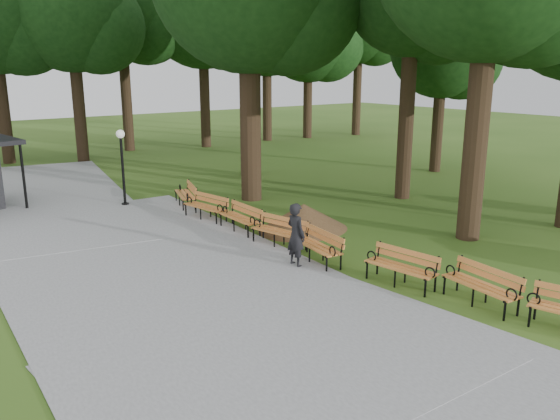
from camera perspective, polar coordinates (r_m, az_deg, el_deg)
ground at (r=14.43m, az=7.04°, el=-6.53°), size 100.00×100.00×0.00m
path at (r=14.69m, az=-12.83°, el=-6.28°), size 12.00×38.00×0.06m
person at (r=14.64m, az=1.63°, el=-2.56°), size 0.42×0.63×1.72m
lamp_post at (r=21.67m, az=-15.84°, el=5.82°), size 0.32×0.32×2.88m
dirt_mound at (r=18.04m, az=2.40°, el=-0.70°), size 2.57×2.57×0.86m
bench_1 at (r=13.19m, az=19.74°, el=-7.31°), size 0.81×1.95×0.88m
bench_2 at (r=13.81m, az=12.17°, el=-5.78°), size 0.91×1.97×0.88m
bench_3 at (r=15.10m, az=3.74°, el=-3.72°), size 0.87×1.96×0.88m
bench_4 at (r=16.35m, az=-0.09°, el=-2.26°), size 1.06×2.00×0.88m
bench_5 at (r=17.87m, az=-4.12°, el=-0.84°), size 0.66×1.91×0.88m
bench_6 at (r=19.40m, az=-7.60°, el=0.29°), size 0.97×1.98×0.88m
bench_7 at (r=21.39m, az=-9.65°, el=1.55°), size 1.18×2.00×0.88m
lawn_tree_5 at (r=28.94m, az=16.28°, el=15.76°), size 5.05×5.05×8.65m
tree_backdrop at (r=36.57m, az=-10.69°, el=18.85°), size 35.93×9.78×16.20m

